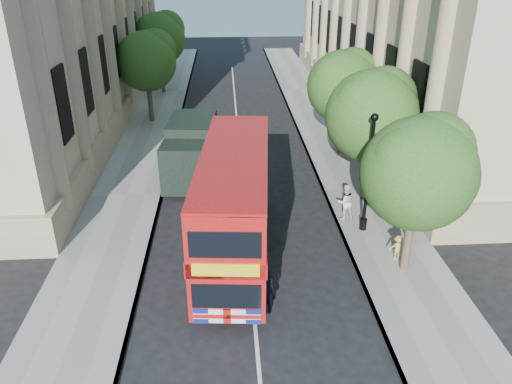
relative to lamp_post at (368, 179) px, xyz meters
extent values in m
plane|color=black|center=(-5.00, -6.00, -2.51)|extent=(120.00, 120.00, 0.00)
cube|color=gray|center=(0.75, 4.00, -2.45)|extent=(3.50, 80.00, 0.12)
cube|color=gray|center=(-10.75, 4.00, -2.45)|extent=(3.50, 80.00, 0.12)
cylinder|color=#473828|center=(0.80, -3.00, -1.08)|extent=(0.32, 0.32, 2.86)
sphere|color=#234918|center=(0.80, -3.00, 1.52)|extent=(4.00, 4.00, 4.00)
sphere|color=#234918|center=(1.40, -2.60, 2.17)|extent=(2.80, 2.80, 2.80)
sphere|color=#234918|center=(0.30, -3.30, 2.04)|extent=(2.60, 2.60, 2.60)
cylinder|color=#473828|center=(0.80, 3.00, -1.01)|extent=(0.32, 0.32, 2.99)
sphere|color=#234918|center=(0.80, 3.00, 1.71)|extent=(4.20, 4.20, 4.20)
sphere|color=#234918|center=(1.40, 3.40, 2.39)|extent=(2.94, 2.94, 2.94)
sphere|color=#234918|center=(0.30, 2.70, 2.25)|extent=(2.73, 2.73, 2.73)
cylinder|color=#473828|center=(0.80, 9.00, -1.06)|extent=(0.32, 0.32, 2.90)
sphere|color=#234918|center=(0.80, 9.00, 1.58)|extent=(4.00, 4.00, 4.00)
sphere|color=#234918|center=(1.40, 9.40, 2.24)|extent=(2.80, 2.80, 2.80)
sphere|color=#234918|center=(0.30, 8.70, 2.11)|extent=(2.60, 2.60, 2.60)
cylinder|color=#473828|center=(-11.00, 16.00, -1.01)|extent=(0.32, 0.32, 2.99)
sphere|color=#234918|center=(-11.00, 16.00, 1.71)|extent=(4.00, 4.00, 4.00)
sphere|color=#234918|center=(-10.40, 16.40, 2.39)|extent=(2.80, 2.80, 2.80)
sphere|color=#234918|center=(-11.50, 15.70, 2.25)|extent=(2.60, 2.60, 2.60)
cylinder|color=#473828|center=(-11.00, 24.00, -0.93)|extent=(0.32, 0.32, 3.17)
sphere|color=#234918|center=(-11.00, 24.00, 1.95)|extent=(4.20, 4.20, 4.20)
sphere|color=#234918|center=(-10.40, 24.40, 2.67)|extent=(2.94, 2.94, 2.94)
sphere|color=#234918|center=(-11.50, 23.70, 2.53)|extent=(2.73, 2.73, 2.73)
cylinder|color=black|center=(0.00, 0.00, -2.14)|extent=(0.30, 0.30, 0.50)
cylinder|color=black|center=(0.00, 0.00, 0.11)|extent=(0.14, 0.14, 5.00)
sphere|color=black|center=(0.00, 0.00, 2.61)|extent=(0.32, 0.32, 0.32)
cube|color=#A50C0B|center=(-5.50, -1.49, -0.17)|extent=(3.17, 9.32, 3.80)
cube|color=black|center=(-5.50, -1.49, -1.02)|extent=(3.18, 8.75, 0.87)
cube|color=black|center=(-5.50, -1.49, 0.81)|extent=(3.18, 8.75, 0.87)
cube|color=yellow|center=(-5.89, -6.05, -0.05)|extent=(2.02, 0.25, 0.43)
cylinder|color=black|center=(-6.86, -4.62, -2.03)|extent=(0.35, 0.98, 0.96)
cylinder|color=black|center=(-4.69, -4.80, -2.03)|extent=(0.35, 0.98, 0.96)
cylinder|color=black|center=(-6.33, 1.62, -2.03)|extent=(0.35, 0.98, 0.96)
cylinder|color=black|center=(-4.16, 1.44, -2.03)|extent=(0.35, 0.98, 0.96)
cube|color=black|center=(-7.77, 4.15, -1.00)|extent=(2.41, 2.21, 2.34)
cube|color=black|center=(-7.86, 3.20, -0.72)|extent=(2.01, 0.29, 0.78)
cube|color=black|center=(-7.53, 6.59, -0.78)|extent=(2.56, 3.77, 2.79)
cube|color=black|center=(-7.60, 5.93, -2.12)|extent=(2.51, 5.52, 0.28)
cylinder|color=black|center=(-8.78, 4.13, -2.06)|extent=(0.33, 0.91, 0.89)
cylinder|color=black|center=(-6.78, 3.94, -2.06)|extent=(0.33, 0.91, 0.89)
cylinder|color=black|center=(-8.43, 7.80, -2.06)|extent=(0.33, 0.91, 0.89)
cylinder|color=black|center=(-6.43, 7.61, -2.06)|extent=(0.33, 0.91, 0.89)
imported|color=black|center=(-4.61, -5.00, -1.65)|extent=(0.66, 0.47, 1.71)
imported|color=silver|center=(-0.60, 0.99, -1.56)|extent=(0.88, 0.73, 1.65)
imported|color=orange|center=(1.61, -1.12, -1.78)|extent=(0.77, 0.54, 1.21)
imported|color=gold|center=(0.72, -2.32, -1.88)|extent=(0.72, 0.51, 1.01)
camera|label=1|loc=(-5.75, -18.32, 8.45)|focal=35.00mm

